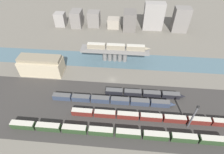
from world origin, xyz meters
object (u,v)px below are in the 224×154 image
object	(u,v)px
train_yard_far	(113,100)
warehouse_building	(42,65)
train_on_bridge	(118,47)
train_yard_near	(117,133)
signal_tower	(193,117)
train_yard_mid	(154,117)
train_yard_outer	(144,94)

from	to	relation	value
train_yard_far	warehouse_building	distance (m)	53.45
train_on_bridge	train_yard_near	xyz separation A→B (m)	(3.64, -58.79, -9.73)
train_on_bridge	signal_tower	size ratio (longest dim) A/B	2.66
train_yard_mid	train_yard_near	bearing A→B (deg)	-150.35
train_yard_far	warehouse_building	xyz separation A→B (m)	(-48.60, 21.86, 4.16)
train_yard_near	signal_tower	distance (m)	36.21
train_on_bridge	warehouse_building	world-z (taller)	train_on_bridge
train_yard_outer	warehouse_building	xyz separation A→B (m)	(-66.71, 15.14, 4.28)
train_yard_near	train_yard_far	size ratio (longest dim) A/B	1.54
signal_tower	warehouse_building	bearing A→B (deg)	158.73
train_on_bridge	train_yard_near	bearing A→B (deg)	-86.46
train_on_bridge	train_yard_outer	size ratio (longest dim) A/B	0.95
train_on_bridge	train_yard_far	world-z (taller)	train_on_bridge
train_on_bridge	train_yard_mid	distance (m)	54.07
train_yard_near	signal_tower	size ratio (longest dim) A/B	6.45
train_on_bridge	train_yard_near	distance (m)	59.70
train_on_bridge	signal_tower	xyz separation A→B (m)	(38.50, -51.29, -3.44)
warehouse_building	train_yard_far	bearing A→B (deg)	-24.21
train_yard_far	signal_tower	distance (m)	41.27
warehouse_building	train_yard_mid	bearing A→B (deg)	-23.98
train_yard_mid	train_yard_outer	bearing A→B (deg)	103.24
train_yard_far	signal_tower	bearing A→B (deg)	-17.42
train_yard_mid	signal_tower	world-z (taller)	signal_tower
train_yard_near	train_yard_outer	size ratio (longest dim) A/B	2.30
train_yard_far	train_yard_mid	bearing A→B (deg)	-23.47
train_yard_far	warehouse_building	size ratio (longest dim) A/B	2.53
train_yard_outer	train_yard_mid	bearing A→B (deg)	-76.76
train_yard_mid	train_on_bridge	bearing A→B (deg)	113.90
train_yard_near	train_yard_mid	distance (m)	20.60
train_on_bridge	train_yard_far	size ratio (longest dim) A/B	0.64
train_on_bridge	train_yard_mid	size ratio (longest dim) A/B	0.51
train_yard_near	warehouse_building	xyz separation A→B (m)	(-52.64, 41.57, 3.99)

